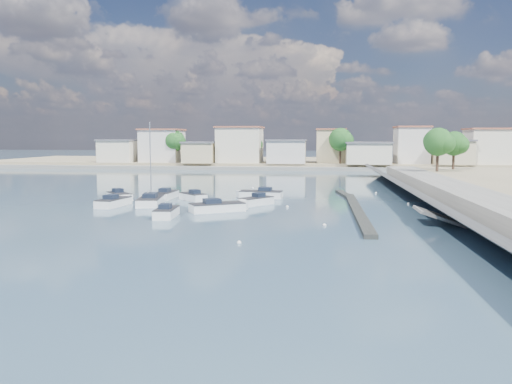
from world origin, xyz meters
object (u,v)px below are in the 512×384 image
motorboat_b (115,202)px  motorboat_g (120,197)px  motorboat_e (167,195)px  motorboat_a (167,213)px  motorboat_f (192,197)px  motorboat_h (220,207)px  motorboat_c (259,194)px  motorboat_d (255,202)px  sailboat (152,200)px

motorboat_b → motorboat_g: bearing=106.3°
motorboat_e → motorboat_a: bearing=-72.6°
motorboat_f → motorboat_h: 9.44m
motorboat_c → motorboat_h: size_ratio=1.02×
motorboat_c → motorboat_f: same height
motorboat_d → motorboat_a: bearing=-128.4°
motorboat_b → motorboat_d: (14.52, 2.48, -0.00)m
motorboat_f → motorboat_g: 8.35m
motorboat_c → motorboat_d: bearing=-87.0°
motorboat_d → sailboat: (-11.21, -0.33, 0.03)m
motorboat_b → motorboat_c: bearing=33.0°
motorboat_c → motorboat_e: same height
motorboat_b → sailboat: bearing=33.1°
motorboat_f → motorboat_g: same height
motorboat_c → motorboat_h: bearing=-101.9°
motorboat_f → motorboat_g: bearing=-174.7°
motorboat_d → motorboat_g: size_ratio=0.99×
motorboat_d → motorboat_e: same height
motorboat_a → motorboat_d: same height
motorboat_b → motorboat_f: same height
sailboat → motorboat_d: bearing=1.7°
motorboat_c → motorboat_f: (-7.30, -3.47, -0.00)m
motorboat_c → motorboat_f: 8.08m
motorboat_a → motorboat_d: 11.13m
motorboat_c → motorboat_e: 10.96m
motorboat_a → motorboat_h: 5.67m
motorboat_g → motorboat_a: bearing=-51.1°
motorboat_b → motorboat_h: same height
motorboat_a → motorboat_c: 16.78m
motorboat_a → sailboat: sailboat is taller
motorboat_f → motorboat_e: bearing=155.3°
motorboat_a → motorboat_e: size_ratio=0.91×
motorboat_c → sailboat: sailboat is taller
motorboat_g → sailboat: size_ratio=0.46×
motorboat_g → motorboat_c: bearing=15.2°
motorboat_h → motorboat_f: bearing=121.0°
motorboat_f → sailboat: bearing=-134.9°
motorboat_g → sailboat: sailboat is taller
motorboat_g → sailboat: 5.52m
motorboat_d → motorboat_f: size_ratio=1.06×
motorboat_b → motorboat_h: 11.96m
motorboat_c → motorboat_h: (-2.43, -11.55, -0.00)m
sailboat → motorboat_a: bearing=-62.9°
motorboat_a → motorboat_h: same height
motorboat_b → motorboat_f: bearing=39.9°
motorboat_b → motorboat_e: bearing=65.4°
motorboat_a → motorboat_h: (4.12, 3.89, -0.00)m
motorboat_g → motorboat_h: (13.18, -7.32, -0.00)m
motorboat_d → motorboat_g: same height
motorboat_c → motorboat_g: 16.18m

